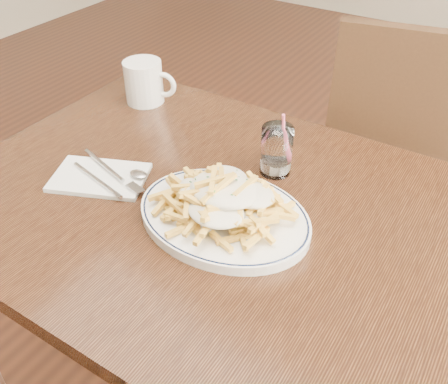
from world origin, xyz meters
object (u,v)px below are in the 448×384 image
Objects in this scene: fries_plate at (224,216)px; water_glass at (276,153)px; loaded_fries at (224,195)px; chair_far at (403,157)px; coffee_mug at (145,82)px; table at (234,238)px.

water_glass is at bearing 88.27° from fries_plate.
chair_far is at bearing 76.62° from loaded_fries.
water_glass reaches higher than coffee_mug.
fries_plate is at bearing -103.38° from chair_far.
fries_plate is 2.78× the size of coffee_mug.
table is at bearing -104.25° from chair_far.
table is 8.09× the size of water_glass.
coffee_mug is at bearing 145.45° from loaded_fries.
loaded_fries is 2.16× the size of coffee_mug.
water_glass is at bearing 87.23° from table.
water_glass is (-0.17, -0.53, 0.25)m from chair_far.
fries_plate is at bearing -91.73° from water_glass.
loaded_fries is at bearing -34.55° from coffee_mug.
loaded_fries is 2.05× the size of water_glass.
table is 1.24× the size of chair_far.
loaded_fries is (0.00, -0.04, 0.14)m from table.
table is 0.72m from chair_far.
coffee_mug is at bearing 149.01° from table.
coffee_mug reaches higher than fries_plate.
table is at bearing -30.99° from coffee_mug.
chair_far is at bearing 76.62° from fries_plate.
water_glass is (0.01, 0.16, 0.13)m from table.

